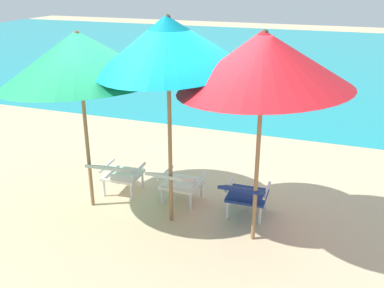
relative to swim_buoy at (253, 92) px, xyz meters
name	(u,v)px	position (x,y,z in m)	size (l,w,h in m)	color
ground_plane	(245,120)	(0.28, -2.13, -0.10)	(40.00, 40.00, 0.00)	#CCB78E
ocean_band	(293,58)	(0.28, 6.04, -0.09)	(40.00, 18.00, 0.01)	teal
swim_buoy	(253,92)	(0.00, 0.00, 0.00)	(0.18, 0.18, 1.60)	yellow
lounge_chair_left	(118,172)	(-0.66, -6.26, 0.31)	(0.59, 0.91, 0.68)	silver
lounge_chair_center	(177,181)	(0.26, -6.23, 0.31)	(0.57, 0.90, 0.68)	silver
lounge_chair_right	(245,193)	(1.23, -6.26, 0.31)	(0.56, 0.89, 0.68)	navy
beach_umbrella_left	(79,58)	(-0.90, -6.60, 2.01)	(2.88, 2.86, 2.52)	olive
beach_umbrella_center	(168,43)	(0.32, -6.60, 2.25)	(2.51, 2.52, 2.73)	olive
beach_umbrella_right	(263,61)	(1.44, -6.67, 2.13)	(2.02, 1.99, 2.61)	olive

